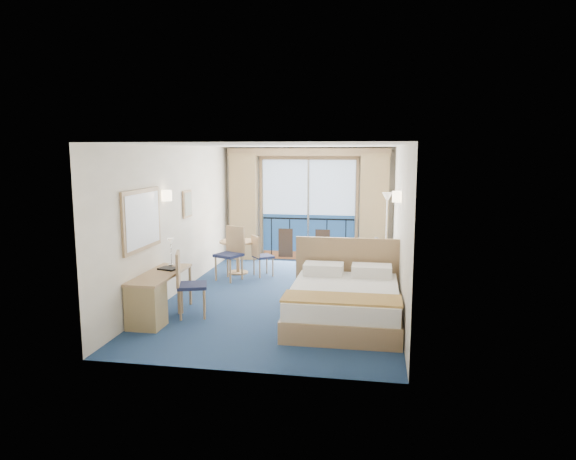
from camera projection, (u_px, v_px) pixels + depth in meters
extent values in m
plane|color=navy|center=(285.00, 296.00, 9.28)|extent=(6.50, 6.50, 0.00)
cube|color=beige|center=(309.00, 204.00, 12.25)|extent=(4.00, 0.02, 2.70)
cube|color=beige|center=(235.00, 261.00, 5.90)|extent=(4.00, 0.02, 2.70)
cube|color=beige|center=(177.00, 220.00, 9.41)|extent=(0.02, 6.50, 2.70)
cube|color=beige|center=(401.00, 225.00, 8.74)|extent=(0.02, 6.50, 2.70)
cube|color=white|center=(285.00, 145.00, 8.87)|extent=(4.00, 6.50, 0.02)
cube|color=navy|center=(308.00, 237.00, 12.33)|extent=(2.20, 0.02, 1.08)
cube|color=#C2DAFF|center=(308.00, 187.00, 12.15)|extent=(2.20, 0.02, 1.32)
cube|color=brown|center=(308.00, 256.00, 12.40)|extent=(2.20, 0.02, 0.20)
cube|color=black|center=(308.00, 219.00, 12.26)|extent=(2.20, 0.02, 0.04)
cube|color=#A17E57|center=(309.00, 157.00, 12.04)|extent=(2.36, 0.03, 0.12)
cube|color=#A17E57|center=(261.00, 210.00, 12.42)|extent=(0.06, 0.03, 2.40)
cube|color=#A17E57|center=(357.00, 211.00, 12.03)|extent=(0.06, 0.03, 2.40)
cube|color=silver|center=(308.00, 211.00, 12.22)|extent=(0.05, 0.02, 2.40)
cube|color=#352318|center=(323.00, 244.00, 12.29)|extent=(0.35, 0.02, 0.70)
cube|color=#352318|center=(286.00, 243.00, 12.44)|extent=(0.35, 0.02, 0.70)
cube|color=#352318|center=(306.00, 248.00, 12.37)|extent=(0.30, 0.02, 0.45)
cube|color=black|center=(272.00, 236.00, 12.48)|extent=(0.02, 0.01, 0.90)
cube|color=black|center=(290.00, 237.00, 12.40)|extent=(0.03, 0.01, 0.90)
cube|color=black|center=(308.00, 237.00, 12.33)|extent=(0.03, 0.01, 0.90)
cube|color=black|center=(327.00, 238.00, 12.25)|extent=(0.03, 0.01, 0.90)
cube|color=black|center=(346.00, 238.00, 12.18)|extent=(0.02, 0.01, 0.90)
cube|color=tan|center=(244.00, 207.00, 12.34)|extent=(0.65, 0.22, 2.55)
cube|color=tan|center=(374.00, 209.00, 11.82)|extent=(0.65, 0.22, 2.55)
cube|color=#A17E57|center=(308.00, 152.00, 11.91)|extent=(3.80, 0.25, 0.18)
cube|color=#A17E57|center=(142.00, 220.00, 7.91)|extent=(0.04, 1.25, 0.95)
cube|color=silver|center=(143.00, 220.00, 7.91)|extent=(0.01, 1.12, 0.82)
cube|color=#A17E57|center=(187.00, 204.00, 9.81)|extent=(0.03, 0.42, 0.52)
cube|color=gray|center=(188.00, 204.00, 9.80)|extent=(0.01, 0.34, 0.44)
cylinder|color=beige|center=(167.00, 196.00, 8.74)|extent=(0.18, 0.18, 0.18)
cylinder|color=beige|center=(398.00, 197.00, 8.53)|extent=(0.18, 0.18, 0.18)
cube|color=#A17E57|center=(344.00, 314.00, 7.80)|extent=(1.66, 2.08, 0.31)
cube|color=white|center=(344.00, 295.00, 7.75)|extent=(1.60, 2.01, 0.26)
cube|color=tan|center=(341.00, 299.00, 7.07)|extent=(1.64, 0.57, 0.03)
cube|color=white|center=(324.00, 269.00, 8.51)|extent=(0.64, 0.42, 0.19)
cube|color=white|center=(372.00, 271.00, 8.38)|extent=(0.64, 0.42, 0.19)
cube|color=#A17E57|center=(348.00, 271.00, 8.79)|extent=(1.82, 0.06, 1.14)
cube|color=#9A8251|center=(385.00, 283.00, 9.15)|extent=(0.40, 0.38, 0.53)
cube|color=white|center=(387.00, 267.00, 9.10)|extent=(0.23, 0.21, 0.08)
imported|color=#464D55|center=(362.00, 258.00, 10.66)|extent=(1.04, 1.06, 0.80)
cylinder|color=silver|center=(385.00, 272.00, 11.09)|extent=(0.24, 0.24, 0.03)
cylinder|color=silver|center=(386.00, 235.00, 10.96)|extent=(0.03, 0.03, 1.64)
cone|color=#F3E4CE|center=(387.00, 197.00, 10.84)|extent=(0.22, 0.22, 0.20)
cube|color=#A17E57|center=(160.00, 275.00, 8.04)|extent=(0.52, 1.50, 0.04)
cube|color=#9A8251|center=(146.00, 306.00, 7.59)|extent=(0.49, 0.45, 0.67)
cylinder|color=#A17E57|center=(152.00, 292.00, 8.31)|extent=(0.05, 0.05, 0.67)
cylinder|color=#A17E57|center=(179.00, 294.00, 8.23)|extent=(0.05, 0.05, 0.67)
cylinder|color=#A17E57|center=(165.00, 284.00, 8.81)|extent=(0.05, 0.05, 0.67)
cylinder|color=#A17E57|center=(190.00, 286.00, 8.74)|extent=(0.05, 0.05, 0.67)
cube|color=#1C2243|center=(192.00, 286.00, 8.08)|extent=(0.57, 0.57, 0.05)
cube|color=#A17E57|center=(178.00, 269.00, 8.01)|extent=(0.18, 0.44, 0.53)
cylinder|color=#A17E57|center=(204.00, 304.00, 7.97)|extent=(0.04, 0.04, 0.48)
cylinder|color=#A17E57|center=(204.00, 298.00, 8.33)|extent=(0.04, 0.04, 0.48)
cylinder|color=#A17E57|center=(180.00, 305.00, 7.92)|extent=(0.04, 0.04, 0.48)
cylinder|color=#A17E57|center=(182.00, 299.00, 8.27)|extent=(0.04, 0.04, 0.48)
cube|color=black|center=(169.00, 268.00, 8.31)|extent=(0.34, 0.29, 0.03)
cylinder|color=silver|center=(172.00, 265.00, 8.51)|extent=(0.12, 0.12, 0.02)
cylinder|color=silver|center=(171.00, 253.00, 8.48)|extent=(0.02, 0.02, 0.40)
cone|color=#F3E4CE|center=(171.00, 241.00, 8.45)|extent=(0.11, 0.11, 0.10)
cylinder|color=#A17E57|center=(238.00, 242.00, 10.96)|extent=(0.78, 0.78, 0.04)
cylinder|color=#A17E57|center=(238.00, 257.00, 11.01)|extent=(0.08, 0.08, 0.69)
cylinder|color=#A17E57|center=(238.00, 272.00, 11.06)|extent=(0.43, 0.43, 0.03)
cube|color=#1C2243|center=(263.00, 256.00, 10.76)|extent=(0.52, 0.52, 0.04)
cube|color=#A17E57|center=(255.00, 246.00, 10.65)|extent=(0.25, 0.32, 0.44)
cylinder|color=#A17E57|center=(273.00, 267.00, 10.73)|extent=(0.03, 0.03, 0.40)
cylinder|color=#A17E57|center=(267.00, 264.00, 10.99)|extent=(0.03, 0.03, 0.40)
cylinder|color=#A17E57|center=(260.00, 269.00, 10.60)|extent=(0.03, 0.03, 0.40)
cylinder|color=#A17E57|center=(254.00, 266.00, 10.86)|extent=(0.03, 0.03, 0.40)
cube|color=#1C2243|center=(229.00, 255.00, 10.38)|extent=(0.61, 0.61, 0.06)
cube|color=#A17E57|center=(235.00, 240.00, 10.52)|extent=(0.44, 0.22, 0.55)
cylinder|color=#A17E57|center=(216.00, 269.00, 10.36)|extent=(0.04, 0.04, 0.50)
cylinder|color=#A17E57|center=(230.00, 271.00, 10.16)|extent=(0.04, 0.04, 0.50)
cylinder|color=#A17E57|center=(228.00, 265.00, 10.68)|extent=(0.04, 0.04, 0.50)
cylinder|color=#A17E57|center=(242.00, 267.00, 10.47)|extent=(0.04, 0.04, 0.50)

